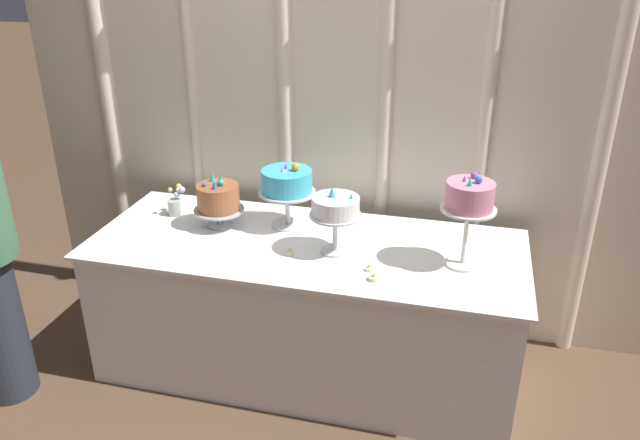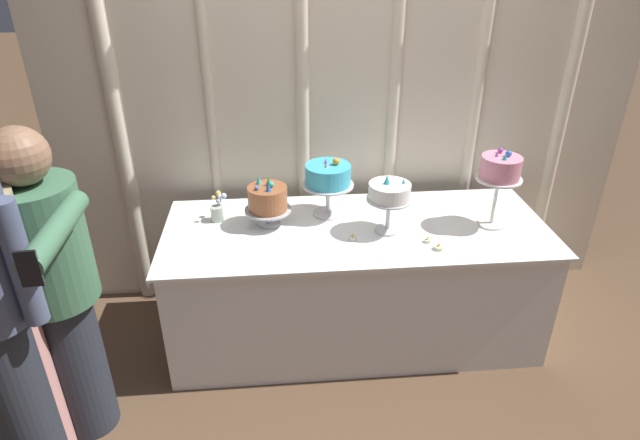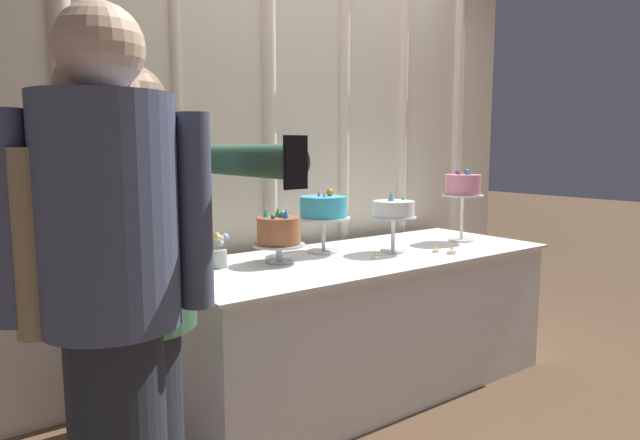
# 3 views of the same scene
# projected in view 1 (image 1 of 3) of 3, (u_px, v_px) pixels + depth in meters

# --- Properties ---
(ground_plane) EXTENTS (24.00, 24.00, 0.00)m
(ground_plane) POSITION_uv_depth(u_px,v_px,m) (302.00, 377.00, 3.17)
(ground_plane) COLOR brown
(draped_curtain) EXTENTS (3.49, 0.16, 2.88)m
(draped_curtain) POSITION_uv_depth(u_px,v_px,m) (330.00, 63.00, 3.12)
(draped_curtain) COLOR beige
(draped_curtain) RESTS_ON ground_plane
(cake_table) EXTENTS (2.08, 0.83, 0.73)m
(cake_table) POSITION_uv_depth(u_px,v_px,m) (306.00, 307.00, 3.11)
(cake_table) COLOR white
(cake_table) RESTS_ON ground_plane
(cake_display_leftmost) EXTENTS (0.25, 0.25, 0.27)m
(cake_display_leftmost) POSITION_uv_depth(u_px,v_px,m) (218.00, 199.00, 3.07)
(cake_display_leftmost) COLOR #B2B2B7
(cake_display_leftmost) RESTS_ON cake_table
(cake_display_midleft) EXTENTS (0.29, 0.29, 0.34)m
(cake_display_midleft) POSITION_uv_depth(u_px,v_px,m) (287.00, 184.00, 3.04)
(cake_display_midleft) COLOR silver
(cake_display_midleft) RESTS_ON cake_table
(cake_display_midright) EXTENTS (0.24, 0.24, 0.32)m
(cake_display_midright) POSITION_uv_depth(u_px,v_px,m) (335.00, 209.00, 2.78)
(cake_display_midright) COLOR silver
(cake_display_midright) RESTS_ON cake_table
(cake_display_rightmost) EXTENTS (0.24, 0.24, 0.43)m
(cake_display_rightmost) POSITION_uv_depth(u_px,v_px,m) (469.00, 200.00, 2.63)
(cake_display_rightmost) COLOR silver
(cake_display_rightmost) RESTS_ON cake_table
(flower_vase) EXTENTS (0.09, 0.09, 0.16)m
(flower_vase) POSITION_uv_depth(u_px,v_px,m) (176.00, 203.00, 3.23)
(flower_vase) COLOR #B2C1B2
(flower_vase) RESTS_ON cake_table
(tealight_far_left) EXTENTS (0.04, 0.04, 0.04)m
(tealight_far_left) POSITION_uv_depth(u_px,v_px,m) (290.00, 252.00, 2.85)
(tealight_far_left) COLOR beige
(tealight_far_left) RESTS_ON cake_table
(tealight_near_left) EXTENTS (0.04, 0.04, 0.03)m
(tealight_near_left) POSITION_uv_depth(u_px,v_px,m) (369.00, 269.00, 2.71)
(tealight_near_left) COLOR beige
(tealight_near_left) RESTS_ON cake_table
(tealight_near_right) EXTENTS (0.05, 0.05, 0.03)m
(tealight_near_right) POSITION_uv_depth(u_px,v_px,m) (374.00, 278.00, 2.63)
(tealight_near_right) COLOR beige
(tealight_near_right) RESTS_ON cake_table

